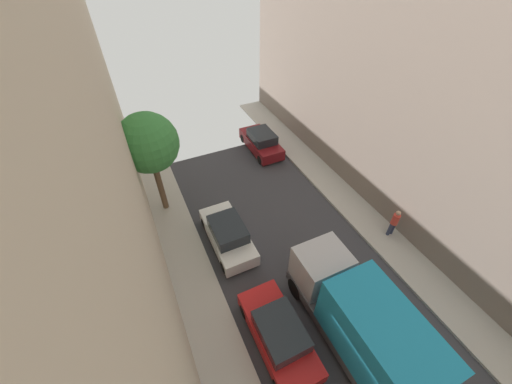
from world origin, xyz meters
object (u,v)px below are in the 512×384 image
parked_car_left_4 (228,234)px  pedestrian (394,222)px  delivery_truck (361,322)px  street_tree_0 (148,144)px  parked_car_right_2 (261,142)px  parked_car_left_3 (279,334)px  potted_plant_5 (142,152)px

parked_car_left_4 → pedestrian: 8.73m
parked_car_left_4 → pedestrian: (8.11, -3.21, 0.35)m
delivery_truck → street_tree_0: 12.30m
parked_car_right_2 → street_tree_0: (-7.82, -3.15, 3.85)m
parked_car_right_2 → delivery_truck: (-2.70, -13.98, 1.07)m
delivery_truck → street_tree_0: (-5.12, 10.83, 2.79)m
street_tree_0 → delivery_truck: bearing=-64.7°
parked_car_left_3 → street_tree_0: street_tree_0 is taller
parked_car_left_3 → pedestrian: 8.45m
potted_plant_5 → parked_car_right_2: bearing=-16.3°
pedestrian → parked_car_right_2: bearing=104.6°
parked_car_left_4 → street_tree_0: (-2.42, 4.01, 3.85)m
delivery_truck → pedestrian: 6.54m
parked_car_left_4 → potted_plant_5: bearing=106.4°
parked_car_left_4 → parked_car_right_2: size_ratio=1.00×
delivery_truck → pedestrian: size_ratio=3.84×
potted_plant_5 → pedestrian: bearing=-49.5°
parked_car_left_3 → street_tree_0: bearing=104.2°
parked_car_left_3 → parked_car_left_4: size_ratio=1.00×
delivery_truck → potted_plant_5: delivery_truck is taller
parked_car_right_2 → delivery_truck: size_ratio=0.64×
parked_car_right_2 → street_tree_0: size_ratio=0.70×
parked_car_right_2 → parked_car_left_3: bearing=-113.0°
parked_car_right_2 → potted_plant_5: size_ratio=4.01×
parked_car_right_2 → potted_plant_5: 8.54m
parked_car_left_4 → potted_plant_5: parked_car_left_4 is taller
parked_car_left_4 → parked_car_right_2: bearing=53.0°
delivery_truck → potted_plant_5: size_ratio=6.30×
parked_car_right_2 → potted_plant_5: parked_car_right_2 is taller
parked_car_left_4 → parked_car_right_2: same height
delivery_truck → parked_car_right_2: bearing=79.1°
street_tree_0 → parked_car_left_4: bearing=-58.9°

